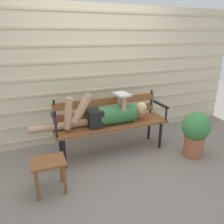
{
  "coord_description": "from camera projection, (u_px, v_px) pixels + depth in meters",
  "views": [
    {
      "loc": [
        -1.09,
        -2.51,
        1.68
      ],
      "look_at": [
        0.0,
        0.2,
        0.64
      ],
      "focal_mm": 34.69,
      "sensor_mm": 36.0,
      "label": 1
    }
  ],
  "objects": [
    {
      "name": "ground_plane",
      "position": [
        117.0,
        158.0,
        3.15
      ],
      "size": [
        12.0,
        12.0,
        0.0
      ],
      "primitive_type": "plane",
      "color": "gray"
    },
    {
      "name": "house_siding",
      "position": [
        97.0,
        75.0,
        3.53
      ],
      "size": [
        5.34,
        0.08,
        2.14
      ],
      "color": "beige",
      "rests_on": "ground"
    },
    {
      "name": "park_bench",
      "position": [
        110.0,
        120.0,
        3.21
      ],
      "size": [
        1.69,
        0.44,
        0.85
      ],
      "color": "brown",
      "rests_on": "ground"
    },
    {
      "name": "reclining_person",
      "position": [
        108.0,
        114.0,
        3.09
      ],
      "size": [
        1.7,
        0.26,
        0.52
      ],
      "color": "#33703D"
    },
    {
      "name": "footstool",
      "position": [
        49.0,
        168.0,
        2.39
      ],
      "size": [
        0.37,
        0.29,
        0.39
      ],
      "color": "brown",
      "rests_on": "ground"
    },
    {
      "name": "potted_plant",
      "position": [
        195.0,
        132.0,
        3.09
      ],
      "size": [
        0.4,
        0.4,
        0.66
      ],
      "color": "#AD5B3D",
      "rests_on": "ground"
    }
  ]
}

